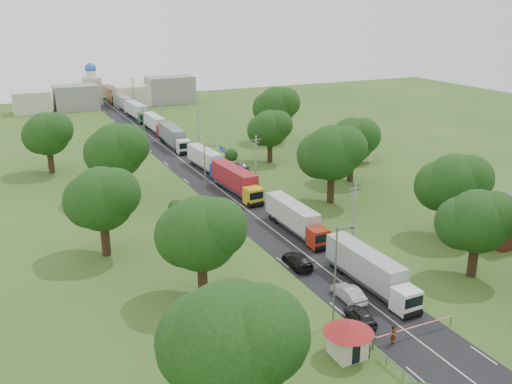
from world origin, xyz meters
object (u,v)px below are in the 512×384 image
truck_0 (370,270)px  car_lane_front (360,316)px  boom_barrier (402,331)px  guard_booth (348,334)px  car_lane_mid (349,293)px  info_sign (222,152)px  pedestrian_near (393,336)px

truck_0 → car_lane_front: truck_0 is taller
boom_barrier → guard_booth: size_ratio=2.10×
car_lane_front → truck_0: bearing=-125.2°
boom_barrier → car_lane_mid: 8.18m
info_sign → car_lane_mid: size_ratio=0.87×
boom_barrier → car_lane_front: car_lane_front is taller
guard_booth → car_lane_front: 6.03m
boom_barrier → info_sign: size_ratio=2.25×
info_sign → truck_0: 50.49m
truck_0 → boom_barrier: bearing=-109.0°
info_sign → pedestrian_near: (-7.73, -60.30, -2.07)m
info_sign → car_lane_front: 56.56m
car_lane_front → pedestrian_near: pedestrian_near is taller
guard_booth → info_sign: (12.40, 60.00, 0.84)m
car_lane_front → car_lane_mid: bearing=-102.1°
boom_barrier → truck_0: 10.24m
boom_barrier → guard_booth: bearing=-180.0°
truck_0 → car_lane_mid: bearing=-158.0°
truck_0 → car_lane_front: bearing=-131.8°
boom_barrier → car_lane_mid: car_lane_mid is taller
truck_0 → car_lane_front: (-4.95, -5.54, -1.35)m
guard_booth → pedestrian_near: (4.67, -0.30, -1.23)m
guard_booth → truck_0: (9.15, 9.62, -0.09)m
boom_barrier → pedestrian_near: (-1.18, -0.30, 0.04)m
guard_booth → car_lane_mid: size_ratio=0.93×
car_lane_mid → info_sign: bearing=-96.0°
boom_barrier → car_lane_front: 4.41m
info_sign → truck_0: info_sign is taller
info_sign → boom_barrier: bearing=-96.2°
info_sign → car_lane_mid: (-6.82, -51.82, -2.22)m
pedestrian_near → guard_booth: bearing=139.2°
boom_barrier → car_lane_front: (-1.64, 4.09, -0.16)m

